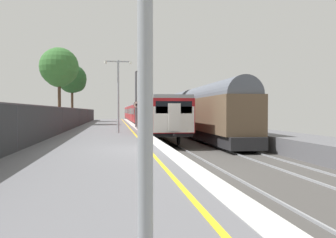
{
  "coord_description": "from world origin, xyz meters",
  "views": [
    {
      "loc": [
        -1.71,
        -13.95,
        1.56
      ],
      "look_at": [
        1.66,
        7.61,
        1.07
      ],
      "focal_mm": 36.62,
      "sensor_mm": 36.0,
      "label": 1
    }
  ],
  "objects_px": {
    "background_tree_left": "(59,69)",
    "background_tree_centre": "(73,80)",
    "signal_gantry": "(139,92)",
    "speed_limit_sign": "(137,111)",
    "platform_lamp_mid": "(118,90)",
    "freight_train_adjacent_track": "(180,111)",
    "commuter_train_at_platform": "(140,113)"
  },
  "relations": [
    {
      "from": "freight_train_adjacent_track",
      "to": "platform_lamp_mid",
      "type": "relative_size",
      "value": 8.3
    },
    {
      "from": "freight_train_adjacent_track",
      "to": "speed_limit_sign",
      "type": "bearing_deg",
      "value": -119.29
    },
    {
      "from": "commuter_train_at_platform",
      "to": "freight_train_adjacent_track",
      "type": "xyz_separation_m",
      "value": [
        4.0,
        -11.35,
        0.32
      ]
    },
    {
      "from": "commuter_train_at_platform",
      "to": "background_tree_left",
      "type": "bearing_deg",
      "value": -133.08
    },
    {
      "from": "speed_limit_sign",
      "to": "commuter_train_at_platform",
      "type": "bearing_deg",
      "value": 85.16
    },
    {
      "from": "signal_gantry",
      "to": "background_tree_centre",
      "type": "relative_size",
      "value": 0.64
    },
    {
      "from": "freight_train_adjacent_track",
      "to": "speed_limit_sign",
      "type": "height_order",
      "value": "freight_train_adjacent_track"
    },
    {
      "from": "signal_gantry",
      "to": "background_tree_left",
      "type": "distance_m",
      "value": 12.24
    },
    {
      "from": "background_tree_left",
      "to": "background_tree_centre",
      "type": "xyz_separation_m",
      "value": [
        0.23,
        11.55,
        -0.23
      ]
    },
    {
      "from": "speed_limit_sign",
      "to": "background_tree_left",
      "type": "height_order",
      "value": "background_tree_left"
    },
    {
      "from": "platform_lamp_mid",
      "to": "background_tree_left",
      "type": "relative_size",
      "value": 0.59
    },
    {
      "from": "freight_train_adjacent_track",
      "to": "background_tree_left",
      "type": "xyz_separation_m",
      "value": [
        -14.16,
        0.49,
        4.91
      ]
    },
    {
      "from": "signal_gantry",
      "to": "background_tree_left",
      "type": "relative_size",
      "value": 0.61
    },
    {
      "from": "speed_limit_sign",
      "to": "platform_lamp_mid",
      "type": "xyz_separation_m",
      "value": [
        -1.69,
        -5.29,
        1.57
      ]
    },
    {
      "from": "background_tree_centre",
      "to": "freight_train_adjacent_track",
      "type": "bearing_deg",
      "value": -40.83
    },
    {
      "from": "background_tree_left",
      "to": "freight_train_adjacent_track",
      "type": "bearing_deg",
      "value": -1.99
    },
    {
      "from": "signal_gantry",
      "to": "background_tree_centre",
      "type": "bearing_deg",
      "value": 113.28
    },
    {
      "from": "platform_lamp_mid",
      "to": "commuter_train_at_platform",
      "type": "bearing_deg",
      "value": 82.56
    },
    {
      "from": "speed_limit_sign",
      "to": "platform_lamp_mid",
      "type": "height_order",
      "value": "platform_lamp_mid"
    },
    {
      "from": "speed_limit_sign",
      "to": "platform_lamp_mid",
      "type": "bearing_deg",
      "value": -107.71
    },
    {
      "from": "background_tree_left",
      "to": "background_tree_centre",
      "type": "height_order",
      "value": "background_tree_left"
    },
    {
      "from": "commuter_train_at_platform",
      "to": "background_tree_centre",
      "type": "distance_m",
      "value": 11.14
    },
    {
      "from": "background_tree_centre",
      "to": "speed_limit_sign",
      "type": "bearing_deg",
      "value": -70.22
    },
    {
      "from": "signal_gantry",
      "to": "platform_lamp_mid",
      "type": "relative_size",
      "value": 1.04
    },
    {
      "from": "background_tree_centre",
      "to": "signal_gantry",
      "type": "bearing_deg",
      "value": -66.72
    },
    {
      "from": "speed_limit_sign",
      "to": "background_tree_left",
      "type": "bearing_deg",
      "value": 127.27
    },
    {
      "from": "speed_limit_sign",
      "to": "background_tree_centre",
      "type": "xyz_separation_m",
      "value": [
        -8.08,
        22.47,
        4.7
      ]
    },
    {
      "from": "commuter_train_at_platform",
      "to": "platform_lamp_mid",
      "type": "distance_m",
      "value": 27.36
    },
    {
      "from": "commuter_train_at_platform",
      "to": "background_tree_left",
      "type": "xyz_separation_m",
      "value": [
        -10.16,
        -10.86,
        5.23
      ]
    },
    {
      "from": "speed_limit_sign",
      "to": "background_tree_left",
      "type": "distance_m",
      "value": 14.58
    },
    {
      "from": "speed_limit_sign",
      "to": "background_tree_left",
      "type": "xyz_separation_m",
      "value": [
        -8.31,
        10.92,
        4.93
      ]
    },
    {
      "from": "platform_lamp_mid",
      "to": "background_tree_left",
      "type": "bearing_deg",
      "value": 112.23
    }
  ]
}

